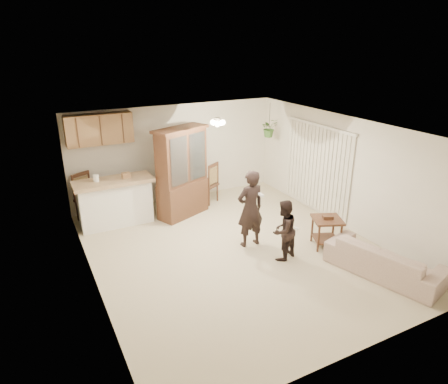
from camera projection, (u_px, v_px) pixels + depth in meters
name	position (u px, v px, depth m)	size (l,w,h in m)	color
floor	(236.00, 250.00, 8.13)	(6.50, 6.50, 0.00)	#BBAE8D
ceiling	(237.00, 129.00, 7.23)	(5.50, 6.50, 0.02)	silver
wall_back	(176.00, 153.00, 10.38)	(5.50, 0.02, 2.50)	beige
wall_front	(362.00, 276.00, 4.98)	(5.50, 0.02, 2.50)	beige
wall_left	(89.00, 221.00, 6.51)	(0.02, 6.50, 2.50)	beige
wall_right	(345.00, 173.00, 8.86)	(0.02, 6.50, 2.50)	beige
breakfast_bar	(115.00, 204.00, 9.11)	(1.60, 0.55, 1.00)	white
bar_top	(113.00, 181.00, 8.91)	(1.75, 0.70, 0.08)	tan
upper_cabinets	(99.00, 129.00, 9.11)	(1.50, 0.34, 0.70)	olive
vertical_blinds	(316.00, 168.00, 9.64)	(0.06, 2.30, 2.10)	silver
ceiling_fixture	(218.00, 122.00, 8.35)	(0.36, 0.36, 0.20)	#F7E1B9
hanging_plant	(269.00, 128.00, 10.44)	(0.43, 0.37, 0.48)	#2F5220
plant_cord	(270.00, 116.00, 10.33)	(0.01, 0.01, 0.65)	black
sofa	(385.00, 256.00, 7.18)	(1.87, 0.73, 0.73)	beige
adult	(250.00, 205.00, 8.04)	(0.66, 0.43, 1.80)	black
child	(284.00, 227.00, 7.60)	(0.66, 0.51, 1.35)	black
china_hutch	(182.00, 173.00, 9.41)	(1.46, 1.01, 2.15)	#382214
side_table	(326.00, 232.00, 8.19)	(0.74, 0.74, 0.69)	#382214
chair_bar	(90.00, 207.00, 9.39)	(0.67, 0.67, 1.14)	#382214
chair_hutch_left	(188.00, 190.00, 10.46)	(0.67, 0.67, 1.15)	#382214
chair_hutch_right	(207.00, 191.00, 10.45)	(0.66, 0.66, 1.08)	#382214
controller_adult	(261.00, 195.00, 7.60)	(0.04, 0.14, 0.04)	white
controller_child	(296.00, 228.00, 7.40)	(0.03, 0.11, 0.03)	white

